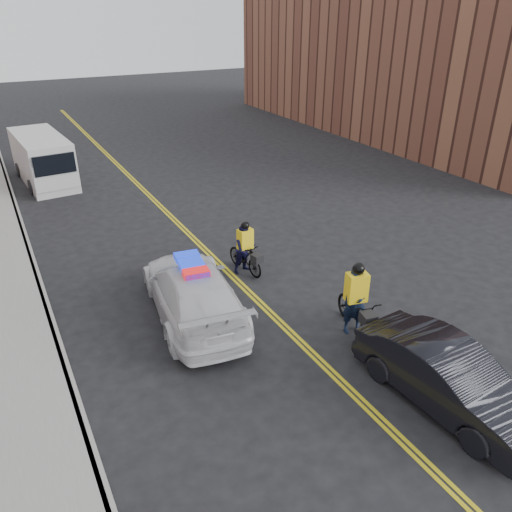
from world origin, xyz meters
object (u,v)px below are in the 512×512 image
at_px(dark_sedan, 448,377).
at_px(cargo_van, 44,160).
at_px(police_cruiser, 193,291).
at_px(cyclist_far, 245,252).
at_px(cyclist_near, 355,308).

xyz_separation_m(dark_sedan, cargo_van, (-5.80, 21.96, 0.43)).
height_order(dark_sedan, cargo_van, cargo_van).
bearing_deg(police_cruiser, cargo_van, -74.67).
relative_size(police_cruiser, cyclist_far, 3.11).
distance_m(dark_sedan, cyclist_far, 8.16).
xyz_separation_m(police_cruiser, dark_sedan, (3.77, -6.34, -0.07)).
bearing_deg(cargo_van, cyclist_near, -76.98).
distance_m(dark_sedan, cargo_van, 22.72).
bearing_deg(cyclist_near, cyclist_far, 114.74).
bearing_deg(cyclist_near, dark_sedan, -77.26).
bearing_deg(dark_sedan, cargo_van, 100.55).
relative_size(dark_sedan, cyclist_far, 2.41).
bearing_deg(dark_sedan, police_cruiser, 116.45).
height_order(police_cruiser, cargo_van, cargo_van).
bearing_deg(cargo_van, dark_sedan, -79.42).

